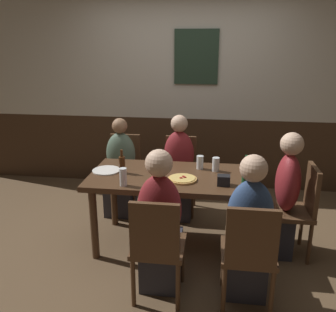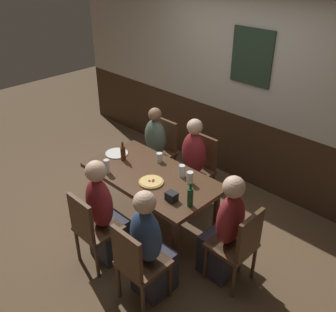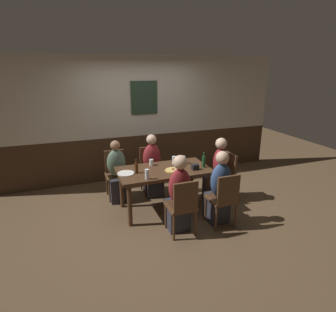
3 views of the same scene
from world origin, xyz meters
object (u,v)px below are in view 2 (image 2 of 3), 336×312
(dining_table, at_px, (152,181))
(condiment_caddy, at_px, (172,196))
(chair_right_near, at_px, (137,262))
(beer_glass_tall, at_px, (159,158))
(person_right_near, at_px, (150,252))
(beer_bottle_green, at_px, (190,197))
(pizza, at_px, (151,182))
(chair_head_east, at_px, (239,244))
(chair_mid_far, at_px, (199,166))
(beer_glass_half, at_px, (107,167))
(person_mid_near, at_px, (105,218))
(person_mid_far, at_px, (191,171))
(highball_clear, at_px, (182,171))
(pint_glass_pale, at_px, (190,178))
(plate_white_large, at_px, (117,153))
(chair_left_far, at_px, (162,148))
(chair_mid_near, at_px, (92,227))
(person_left_far, at_px, (153,154))
(beer_bottle_brown, at_px, (123,153))
(person_head_east, at_px, (225,235))

(dining_table, height_order, condiment_caddy, condiment_caddy)
(chair_right_near, relative_size, beer_glass_tall, 8.13)
(person_right_near, distance_m, beer_bottle_green, 0.64)
(pizza, bearing_deg, dining_table, 135.58)
(chair_head_east, height_order, chair_mid_far, same)
(beer_glass_half, bearing_deg, person_right_near, -18.18)
(dining_table, distance_m, person_mid_near, 0.68)
(person_mid_near, distance_m, person_right_near, 0.68)
(person_mid_far, bearing_deg, pizza, -81.36)
(chair_head_east, relative_size, pizza, 3.32)
(highball_clear, distance_m, beer_glass_half, 0.83)
(pint_glass_pale, xyz_separation_m, plate_white_large, (-1.05, -0.14, -0.06))
(beer_glass_tall, bearing_deg, highball_clear, -7.14)
(chair_left_far, bearing_deg, pint_glass_pale, -31.05)
(person_mid_far, bearing_deg, beer_glass_tall, -109.32)
(pizza, xyz_separation_m, beer_glass_tall, (-0.26, 0.38, 0.03))
(beer_glass_half, bearing_deg, chair_mid_near, -53.21)
(chair_mid_near, height_order, beer_bottle_green, beer_bottle_green)
(person_left_far, xyz_separation_m, person_right_near, (1.35, -1.32, 0.04))
(chair_mid_near, xyz_separation_m, beer_bottle_brown, (-0.47, 0.81, 0.33))
(pizza, height_order, beer_bottle_green, beer_bottle_green)
(beer_glass_tall, bearing_deg, condiment_caddy, -35.39)
(chair_head_east, height_order, chair_mid_near, same)
(chair_left_far, distance_m, chair_right_near, 2.13)
(pint_glass_pale, bearing_deg, chair_mid_far, 122.27)
(beer_glass_half, bearing_deg, chair_right_near, -25.67)
(chair_head_east, height_order, beer_glass_half, beer_glass_half)
(dining_table, height_order, plate_white_large, plate_white_large)
(person_head_east, distance_m, pizza, 0.95)
(person_left_far, bearing_deg, condiment_caddy, -35.99)
(person_mid_near, relative_size, pint_glass_pale, 8.76)
(beer_bottle_brown, bearing_deg, person_mid_near, -54.31)
(chair_mid_near, bearing_deg, highball_clear, 75.86)
(person_mid_far, relative_size, beer_glass_tall, 10.87)
(beer_glass_half, bearing_deg, chair_mid_far, 71.55)
(person_right_near, bearing_deg, person_head_east, 62.31)
(chair_right_near, distance_m, person_head_east, 0.89)
(beer_glass_half, relative_size, beer_bottle_brown, 0.69)
(dining_table, xyz_separation_m, pint_glass_pale, (0.42, 0.17, 0.15))
(beer_glass_tall, height_order, condiment_caddy, beer_glass_tall)
(person_mid_near, bearing_deg, chair_mid_far, 90.00)
(person_left_far, bearing_deg, highball_clear, -25.64)
(pint_glass_pale, bearing_deg, beer_bottle_brown, -168.89)
(chair_mid_near, height_order, plate_white_large, chair_mid_near)
(chair_mid_near, distance_m, beer_glass_tall, 1.13)
(chair_right_near, height_order, beer_bottle_green, beer_bottle_green)
(pint_glass_pale, bearing_deg, chair_right_near, -75.18)
(chair_right_near, distance_m, person_left_far, 2.01)
(beer_bottle_green, bearing_deg, person_mid_near, -141.43)
(dining_table, bearing_deg, person_head_east, 0.00)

